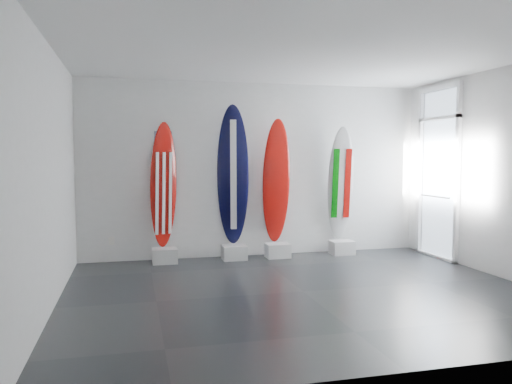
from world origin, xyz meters
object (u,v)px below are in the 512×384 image
object	(u,v)px
surfboard_italy	(341,184)
surfboard_navy	(233,175)
surfboard_usa	(163,185)
surfboard_swiss	(276,181)

from	to	relation	value
surfboard_italy	surfboard_navy	bearing A→B (deg)	-171.46
surfboard_usa	surfboard_navy	distance (m)	1.16
surfboard_usa	surfboard_navy	bearing A→B (deg)	-20.30
surfboard_navy	surfboard_swiss	world-z (taller)	surfboard_navy
surfboard_swiss	surfboard_italy	xyz separation A→B (m)	(1.19, 0.00, -0.06)
surfboard_usa	surfboard_italy	distance (m)	3.10
surfboard_navy	surfboard_usa	bearing A→B (deg)	-167.14
surfboard_swiss	surfboard_navy	bearing A→B (deg)	-179.51
surfboard_usa	surfboard_italy	xyz separation A→B (m)	(3.10, 0.00, -0.02)
surfboard_usa	surfboard_swiss	size ratio (longest dim) A/B	0.96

